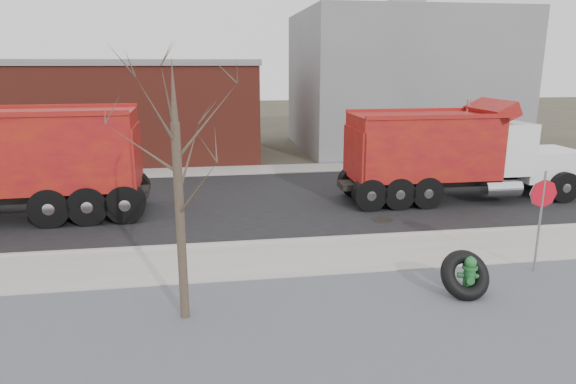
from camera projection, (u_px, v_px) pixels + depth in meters
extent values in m
plane|color=#383328|center=(313.00, 262.00, 13.48)|extent=(120.00, 120.00, 0.00)
cube|color=slate|center=(348.00, 327.00, 10.12)|extent=(60.00, 5.00, 0.03)
cube|color=#9E9B93|center=(311.00, 257.00, 13.71)|extent=(60.00, 2.50, 0.06)
cube|color=#9E9B93|center=(302.00, 240.00, 14.95)|extent=(60.00, 0.15, 0.11)
cube|color=black|center=(279.00, 200.00, 19.51)|extent=(60.00, 9.40, 0.02)
cube|color=#9E9B93|center=(263.00, 170.00, 24.97)|extent=(60.00, 2.00, 0.06)
cube|color=gray|center=(399.00, 81.00, 31.10)|extent=(12.00, 10.00, 8.00)
cube|color=maroon|center=(68.00, 112.00, 27.65)|extent=(20.00, 8.00, 5.00)
cube|color=gray|center=(63.00, 62.00, 27.00)|extent=(20.20, 8.20, 0.30)
cylinder|color=#382D23|center=(180.00, 225.00, 10.02)|extent=(0.18, 0.18, 4.00)
cone|color=#382D23|center=(173.00, 89.00, 9.39)|extent=(0.14, 0.14, 1.20)
cylinder|color=#2C7538|center=(468.00, 294.00, 11.52)|extent=(0.49, 0.49, 0.07)
cylinder|color=#2C7538|center=(469.00, 280.00, 11.44)|extent=(0.26, 0.26, 0.67)
cylinder|color=#2C7538|center=(470.00, 267.00, 11.37)|extent=(0.34, 0.34, 0.06)
sphere|color=#2C7538|center=(470.00, 263.00, 11.34)|extent=(0.27, 0.27, 0.27)
cylinder|color=#2C7538|center=(471.00, 258.00, 11.31)|extent=(0.06, 0.06, 0.07)
cylinder|color=#2C7538|center=(460.00, 275.00, 11.45)|extent=(0.17, 0.16, 0.12)
cylinder|color=#2C7538|center=(478.00, 276.00, 11.38)|extent=(0.17, 0.16, 0.12)
cylinder|color=#2C7538|center=(470.00, 280.00, 11.24)|extent=(0.20, 0.18, 0.17)
torus|color=black|center=(465.00, 275.00, 11.36)|extent=(1.22, 1.00, 1.13)
cylinder|color=gray|center=(540.00, 223.00, 12.50)|extent=(0.06, 0.06, 2.58)
cylinder|color=red|center=(543.00, 193.00, 12.32)|extent=(0.70, 0.03, 0.70)
cube|color=black|center=(454.00, 181.00, 19.51)|extent=(8.94, 0.94, 0.23)
cube|color=silver|center=(542.00, 164.00, 19.90)|extent=(2.30, 2.04, 1.15)
cube|color=silver|center=(567.00, 163.00, 20.06)|extent=(0.06, 1.83, 1.04)
cube|color=silver|center=(499.00, 146.00, 19.44)|extent=(1.68, 2.41, 1.88)
cube|color=black|center=(519.00, 132.00, 19.42)|extent=(0.06, 2.09, 0.84)
cube|color=#9F230D|center=(422.00, 146.00, 18.96)|extent=(5.23, 2.52, 2.30)
cylinder|color=silver|center=(466.00, 131.00, 20.15)|extent=(0.15, 0.15, 2.51)
cylinder|color=black|center=(528.00, 175.00, 21.17)|extent=(1.15, 0.32, 1.15)
cylinder|color=black|center=(564.00, 187.00, 19.01)|extent=(1.15, 0.32, 1.15)
cylinder|color=black|center=(379.00, 181.00, 20.10)|extent=(1.15, 0.32, 1.15)
cylinder|color=black|center=(398.00, 193.00, 18.18)|extent=(1.15, 0.32, 1.15)
cube|color=black|center=(3.00, 198.00, 16.92)|extent=(9.36, 1.34, 0.25)
cube|color=#9F230D|center=(46.00, 150.00, 16.82)|extent=(5.81, 2.95, 2.51)
cylinder|color=black|center=(89.00, 205.00, 16.43)|extent=(1.27, 0.39, 1.26)
cylinder|color=black|center=(100.00, 189.00, 18.52)|extent=(1.27, 0.39, 1.26)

